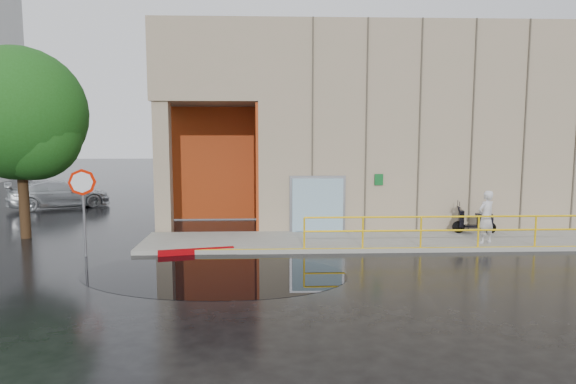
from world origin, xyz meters
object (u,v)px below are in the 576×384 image
(stop_sign, at_px, (83,193))
(tree_near, at_px, (22,119))
(car_c, at_px, (59,194))
(scooter, at_px, (475,215))
(red_curb, at_px, (196,251))
(person, at_px, (486,217))

(stop_sign, bearing_deg, tree_near, 132.16)
(stop_sign, relative_size, car_c, 0.56)
(scooter, relative_size, car_c, 0.32)
(red_curb, xyz_separation_m, tree_near, (-6.45, 2.71, 4.25))
(stop_sign, bearing_deg, scooter, 5.58)
(person, xyz_separation_m, stop_sign, (-13.05, -0.71, 0.95))
(red_curb, height_order, car_c, car_c)
(car_c, bearing_deg, red_curb, -167.60)
(tree_near, bearing_deg, stop_sign, -43.43)
(scooter, relative_size, red_curb, 0.66)
(scooter, height_order, stop_sign, stop_sign)
(scooter, bearing_deg, stop_sign, -158.76)
(scooter, relative_size, stop_sign, 0.57)
(stop_sign, distance_m, tree_near, 4.77)
(red_curb, bearing_deg, car_c, 129.10)
(person, height_order, scooter, person)
(person, relative_size, tree_near, 0.26)
(person, height_order, tree_near, tree_near)
(scooter, xyz_separation_m, stop_sign, (-13.36, -2.35, 1.15))
(person, bearing_deg, red_curb, -22.09)
(person, distance_m, red_curb, 9.68)
(scooter, bearing_deg, tree_near, -170.51)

